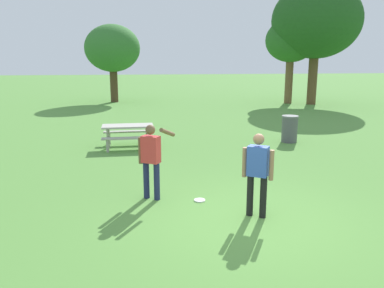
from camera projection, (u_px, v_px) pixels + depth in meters
name	position (u px, v px, depth m)	size (l,w,h in m)	color
ground_plane	(249.00, 220.00, 7.48)	(120.00, 120.00, 0.00)	#568E3D
person_thrower	(151.00, 156.00, 8.41)	(0.82, 0.56, 1.64)	#1E234C
person_catcher	(258.00, 170.00, 7.47)	(0.53, 0.39, 1.64)	black
frisbee	(200.00, 200.00, 8.48)	(0.24, 0.24, 0.03)	white
picnic_table_near	(128.00, 131.00, 13.30)	(1.75, 1.48, 0.77)	#B2ADA3
trash_can_beside_table	(290.00, 129.00, 14.17)	(0.59, 0.59, 0.96)	#515156
tree_tall_left	(112.00, 49.00, 25.82)	(3.62, 3.62, 5.08)	#4C3823
tree_broad_center	(291.00, 41.00, 25.03)	(3.23, 3.23, 5.39)	brown
tree_far_right	(316.00, 21.00, 24.26)	(5.47, 5.47, 7.52)	brown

